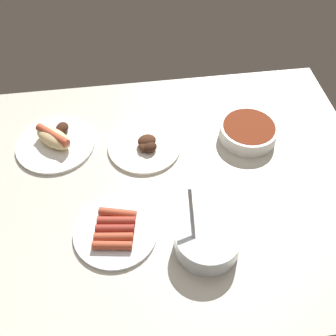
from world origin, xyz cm
name	(u,v)px	position (x,y,z in cm)	size (l,w,h in cm)	color
ground_plane	(160,187)	(0.00, 0.00, -1.50)	(120.00, 90.00, 3.00)	beige
bowl_coleslaw	(207,240)	(-8.89, 20.95, 3.47)	(15.86, 15.86, 15.79)	silver
bowl_chili	(248,131)	(-28.55, -14.12, 2.62)	(17.17, 17.17, 4.76)	white
plate_grilled_meat	(145,146)	(2.52, -13.99, 0.97)	(21.57, 21.57, 4.09)	white
plate_hotdog_assembled	(55,141)	(28.79, -18.88, 1.75)	(23.26, 23.26, 5.61)	white
plate_sausages	(115,231)	(12.81, 13.87, 1.00)	(21.10, 21.10, 3.11)	white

